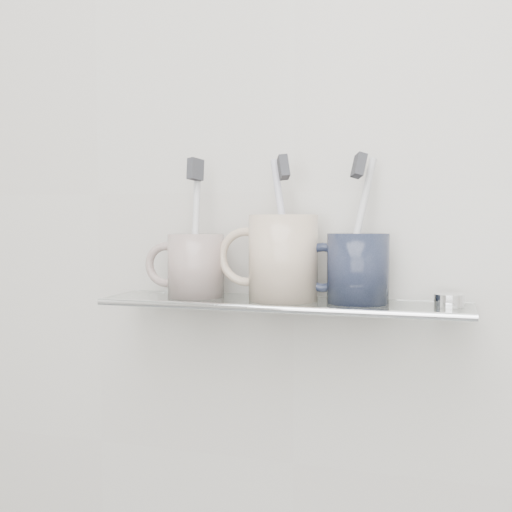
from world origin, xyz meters
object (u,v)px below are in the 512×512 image
at_px(mug_left, 196,265).
at_px(mug_right, 358,268).
at_px(shelf_glass, 283,303).
at_px(mug_center, 283,258).

distance_m(mug_left, mug_right, 0.23).
relative_size(shelf_glass, mug_left, 5.58).
distance_m(shelf_glass, mug_center, 0.06).
distance_m(mug_center, mug_right, 0.10).
bearing_deg(mug_left, mug_center, 18.66).
bearing_deg(mug_center, shelf_glass, -74.62).
bearing_deg(shelf_glass, mug_center, 100.65).
height_order(mug_left, mug_center, mug_center).
xyz_separation_m(shelf_glass, mug_center, (-0.00, 0.00, 0.06)).
bearing_deg(shelf_glass, mug_right, 2.84).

